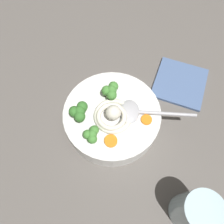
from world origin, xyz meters
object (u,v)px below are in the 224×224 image
(drinking_glass, at_px, (195,211))
(folded_napkin, at_px, (180,83))
(soup_bowl, at_px, (112,117))
(noodle_pile, at_px, (113,115))
(soup_spoon, at_px, (136,112))

(drinking_glass, xyz_separation_m, folded_napkin, (-0.32, 0.04, -0.05))
(soup_bowl, xyz_separation_m, folded_napkin, (-0.11, 0.19, -0.03))
(noodle_pile, relative_size, drinking_glass, 0.88)
(soup_bowl, xyz_separation_m, drinking_glass, (0.21, 0.15, 0.03))
(soup_bowl, height_order, drinking_glass, drinking_glass)
(soup_spoon, height_order, drinking_glass, drinking_glass)
(folded_napkin, bearing_deg, soup_bowl, -59.16)
(noodle_pile, relative_size, folded_napkin, 0.69)
(noodle_pile, xyz_separation_m, folded_napkin, (-0.13, 0.19, -0.07))
(folded_napkin, bearing_deg, noodle_pile, -55.96)
(soup_bowl, bearing_deg, folded_napkin, 120.84)
(soup_bowl, bearing_deg, drinking_glass, 35.71)
(drinking_glass, bearing_deg, noodle_pile, -142.66)
(noodle_pile, bearing_deg, soup_bowl, -174.05)
(soup_spoon, distance_m, folded_napkin, 0.19)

